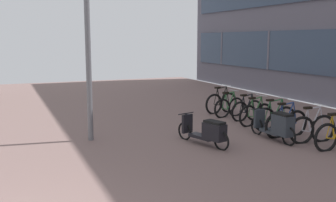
{
  "coord_description": "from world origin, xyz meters",
  "views": [
    {
      "loc": [
        0.49,
        -4.64,
        2.61
      ],
      "look_at": [
        3.96,
        3.5,
        1.21
      ],
      "focal_mm": 41.62,
      "sensor_mm": 36.0,
      "label": 1
    }
  ],
  "objects_px": {
    "lamp_post": "(87,24)",
    "bicycle_rack_03": "(275,118)",
    "scooter_mid": "(207,131)",
    "bicycle_rack_07": "(221,103)",
    "bicycle_rack_04": "(256,115)",
    "bicycle_rack_01": "(312,129)",
    "bicycle_rack_05": "(247,110)",
    "bicycle_rack_02": "(286,124)",
    "bicycle_rack_06": "(229,107)",
    "scooter_near": "(277,126)"
  },
  "relations": [
    {
      "from": "bicycle_rack_05",
      "to": "scooter_mid",
      "type": "xyz_separation_m",
      "value": [
        -2.68,
        -2.2,
        0.03
      ]
    },
    {
      "from": "bicycle_rack_01",
      "to": "bicycle_rack_03",
      "type": "distance_m",
      "value": 1.48
    },
    {
      "from": "scooter_near",
      "to": "lamp_post",
      "type": "xyz_separation_m",
      "value": [
        -4.41,
        2.0,
        2.59
      ]
    },
    {
      "from": "bicycle_rack_06",
      "to": "lamp_post",
      "type": "distance_m",
      "value": 5.8
    },
    {
      "from": "bicycle_rack_01",
      "to": "bicycle_rack_04",
      "type": "distance_m",
      "value": 2.23
    },
    {
      "from": "bicycle_rack_02",
      "to": "bicycle_rack_07",
      "type": "bearing_deg",
      "value": 87.13
    },
    {
      "from": "bicycle_rack_01",
      "to": "bicycle_rack_06",
      "type": "relative_size",
      "value": 1.08
    },
    {
      "from": "bicycle_rack_02",
      "to": "bicycle_rack_04",
      "type": "height_order",
      "value": "bicycle_rack_02"
    },
    {
      "from": "bicycle_rack_06",
      "to": "scooter_near",
      "type": "relative_size",
      "value": 0.72
    },
    {
      "from": "lamp_post",
      "to": "bicycle_rack_03",
      "type": "bearing_deg",
      "value": -10.73
    },
    {
      "from": "bicycle_rack_04",
      "to": "lamp_post",
      "type": "bearing_deg",
      "value": 177.32
    },
    {
      "from": "bicycle_rack_02",
      "to": "bicycle_rack_06",
      "type": "bearing_deg",
      "value": 89.0
    },
    {
      "from": "bicycle_rack_03",
      "to": "bicycle_rack_01",
      "type": "bearing_deg",
      "value": -89.79
    },
    {
      "from": "bicycle_rack_03",
      "to": "bicycle_rack_04",
      "type": "xyz_separation_m",
      "value": [
        -0.13,
        0.74,
        -0.01
      ]
    },
    {
      "from": "bicycle_rack_05",
      "to": "scooter_mid",
      "type": "bearing_deg",
      "value": -140.59
    },
    {
      "from": "bicycle_rack_07",
      "to": "scooter_mid",
      "type": "distance_m",
      "value": 4.51
    },
    {
      "from": "bicycle_rack_01",
      "to": "bicycle_rack_02",
      "type": "distance_m",
      "value": 0.77
    },
    {
      "from": "bicycle_rack_04",
      "to": "lamp_post",
      "type": "xyz_separation_m",
      "value": [
        -5.02,
        0.24,
        2.66
      ]
    },
    {
      "from": "bicycle_rack_03",
      "to": "scooter_near",
      "type": "height_order",
      "value": "bicycle_rack_03"
    },
    {
      "from": "bicycle_rack_01",
      "to": "bicycle_rack_03",
      "type": "height_order",
      "value": "bicycle_rack_01"
    },
    {
      "from": "bicycle_rack_05",
      "to": "bicycle_rack_01",
      "type": "bearing_deg",
      "value": -91.02
    },
    {
      "from": "bicycle_rack_04",
      "to": "bicycle_rack_05",
      "type": "bearing_deg",
      "value": 75.75
    },
    {
      "from": "bicycle_rack_01",
      "to": "bicycle_rack_04",
      "type": "height_order",
      "value": "bicycle_rack_01"
    },
    {
      "from": "bicycle_rack_03",
      "to": "bicycle_rack_05",
      "type": "bearing_deg",
      "value": 87.76
    },
    {
      "from": "bicycle_rack_05",
      "to": "bicycle_rack_02",
      "type": "bearing_deg",
      "value": -96.79
    },
    {
      "from": "scooter_near",
      "to": "scooter_mid",
      "type": "height_order",
      "value": "scooter_near"
    },
    {
      "from": "bicycle_rack_05",
      "to": "scooter_mid",
      "type": "relative_size",
      "value": 0.74
    },
    {
      "from": "bicycle_rack_07",
      "to": "bicycle_rack_01",
      "type": "bearing_deg",
      "value": -89.66
    },
    {
      "from": "bicycle_rack_01",
      "to": "bicycle_rack_04",
      "type": "xyz_separation_m",
      "value": [
        -0.14,
        2.22,
        -0.02
      ]
    },
    {
      "from": "bicycle_rack_01",
      "to": "bicycle_rack_06",
      "type": "distance_m",
      "value": 3.71
    },
    {
      "from": "bicycle_rack_06",
      "to": "scooter_near",
      "type": "bearing_deg",
      "value": -100.24
    },
    {
      "from": "bicycle_rack_07",
      "to": "scooter_near",
      "type": "relative_size",
      "value": 0.81
    },
    {
      "from": "bicycle_rack_05",
      "to": "lamp_post",
      "type": "relative_size",
      "value": 0.24
    },
    {
      "from": "lamp_post",
      "to": "bicycle_rack_06",
      "type": "bearing_deg",
      "value": 14.03
    },
    {
      "from": "bicycle_rack_07",
      "to": "lamp_post",
      "type": "height_order",
      "value": "lamp_post"
    },
    {
      "from": "scooter_mid",
      "to": "bicycle_rack_05",
      "type": "bearing_deg",
      "value": 39.41
    },
    {
      "from": "bicycle_rack_01",
      "to": "bicycle_rack_05",
      "type": "distance_m",
      "value": 2.97
    },
    {
      "from": "bicycle_rack_02",
      "to": "scooter_near",
      "type": "xyz_separation_m",
      "value": [
        -0.53,
        -0.28,
        0.05
      ]
    },
    {
      "from": "bicycle_rack_04",
      "to": "scooter_mid",
      "type": "bearing_deg",
      "value": -149.64
    },
    {
      "from": "bicycle_rack_05",
      "to": "scooter_mid",
      "type": "distance_m",
      "value": 3.46
    },
    {
      "from": "bicycle_rack_07",
      "to": "bicycle_rack_05",
      "type": "bearing_deg",
      "value": -86.96
    },
    {
      "from": "bicycle_rack_02",
      "to": "bicycle_rack_07",
      "type": "xyz_separation_m",
      "value": [
        0.19,
        3.71,
        0.0
      ]
    },
    {
      "from": "bicycle_rack_03",
      "to": "scooter_mid",
      "type": "bearing_deg",
      "value": -164.7
    },
    {
      "from": "bicycle_rack_03",
      "to": "bicycle_rack_02",
      "type": "bearing_deg",
      "value": -105.57
    },
    {
      "from": "bicycle_rack_01",
      "to": "bicycle_rack_06",
      "type": "bearing_deg",
      "value": 92.48
    },
    {
      "from": "scooter_mid",
      "to": "bicycle_rack_07",
      "type": "bearing_deg",
      "value": 54.8
    },
    {
      "from": "bicycle_rack_02",
      "to": "lamp_post",
      "type": "height_order",
      "value": "lamp_post"
    },
    {
      "from": "bicycle_rack_04",
      "to": "scooter_near",
      "type": "xyz_separation_m",
      "value": [
        -0.61,
        -1.76,
        0.07
      ]
    },
    {
      "from": "bicycle_rack_06",
      "to": "lamp_post",
      "type": "height_order",
      "value": "lamp_post"
    },
    {
      "from": "bicycle_rack_02",
      "to": "scooter_mid",
      "type": "relative_size",
      "value": 0.82
    }
  ]
}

